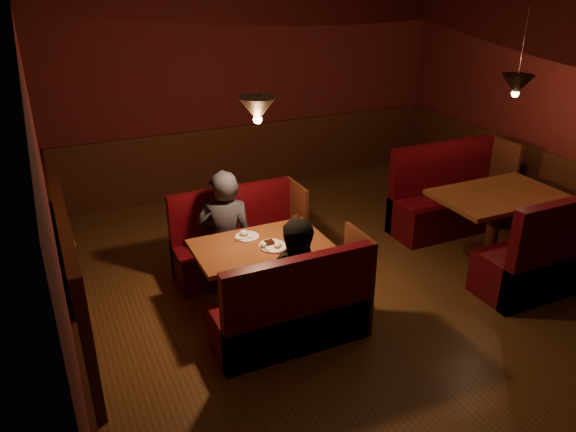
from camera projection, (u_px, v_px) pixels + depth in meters
name	position (u px, v px, depth m)	size (l,w,h in m)	color
room	(355.00, 207.00, 5.50)	(6.02, 7.02, 2.92)	#4E2D18
main_table	(262.00, 258.00, 5.61)	(1.32, 0.80, 0.92)	#53371A
main_bench_far	(239.00, 246.00, 6.33)	(1.45, 0.52, 0.99)	#32050C
main_bench_near	(295.00, 316.00, 5.09)	(1.45, 0.52, 0.99)	#32050C
second_table	(496.00, 210.00, 6.55)	(1.44, 0.92, 0.81)	#53371A
second_bench_far	(448.00, 202.00, 7.37)	(1.59, 0.59, 1.13)	#32050C
second_bench_near	(553.00, 260.00, 5.95)	(1.59, 0.59, 1.13)	#32050C
diner_a	(224.00, 214.00, 5.89)	(0.61, 0.40, 1.66)	#24262C
diner_b	(302.00, 261.00, 5.12)	(0.73, 0.57, 1.51)	black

